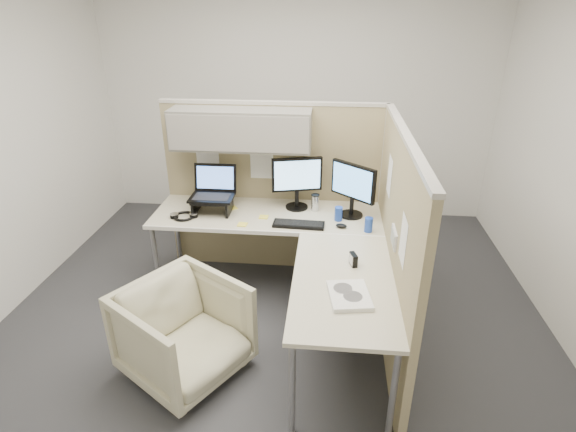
# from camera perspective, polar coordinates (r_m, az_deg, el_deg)

# --- Properties ---
(ground) EXTENTS (4.50, 4.50, 0.00)m
(ground) POSITION_cam_1_polar(r_m,az_deg,el_deg) (3.84, -1.90, -13.12)
(ground) COLOR #2D2D31
(ground) RESTS_ON ground
(partition_back) EXTENTS (2.00, 0.36, 1.63)m
(partition_back) POSITION_cam_1_polar(r_m,az_deg,el_deg) (4.07, -3.68, 6.82)
(partition_back) COLOR tan
(partition_back) RESTS_ON ground
(partition_right) EXTENTS (0.07, 2.03, 1.63)m
(partition_right) POSITION_cam_1_polar(r_m,az_deg,el_deg) (3.34, 13.27, -3.37)
(partition_right) COLOR tan
(partition_right) RESTS_ON ground
(desk) EXTENTS (2.00, 1.98, 0.73)m
(desk) POSITION_cam_1_polar(r_m,az_deg,el_deg) (3.55, 0.21, -3.25)
(desk) COLOR beige
(desk) RESTS_ON ground
(office_chair) EXTENTS (0.97, 0.98, 0.75)m
(office_chair) POSITION_cam_1_polar(r_m,az_deg,el_deg) (3.25, -13.10, -13.68)
(office_chair) COLOR beige
(office_chair) RESTS_ON ground
(monitor_left) EXTENTS (0.44, 0.20, 0.47)m
(monitor_left) POSITION_cam_1_polar(r_m,az_deg,el_deg) (3.92, 1.15, 4.72)
(monitor_left) COLOR black
(monitor_left) RESTS_ON desk
(monitor_right) EXTENTS (0.36, 0.31, 0.47)m
(monitor_right) POSITION_cam_1_polar(r_m,az_deg,el_deg) (3.81, 8.23, 3.79)
(monitor_right) COLOR black
(monitor_right) RESTS_ON desk
(laptop_station) EXTENTS (0.37, 0.32, 0.39)m
(laptop_station) POSITION_cam_1_polar(r_m,az_deg,el_deg) (3.97, -9.51, 2.64)
(laptop_station) COLOR black
(laptop_station) RESTS_ON desk
(keyboard) EXTENTS (0.43, 0.16, 0.02)m
(keyboard) POSITION_cam_1_polar(r_m,az_deg,el_deg) (3.70, 1.37, -1.08)
(keyboard) COLOR black
(keyboard) RESTS_ON desk
(mouse) EXTENTS (0.10, 0.08, 0.03)m
(mouse) POSITION_cam_1_polar(r_m,az_deg,el_deg) (3.69, 6.79, -1.24)
(mouse) COLOR black
(mouse) RESTS_ON desk
(travel_mug) EXTENTS (0.07, 0.07, 0.15)m
(travel_mug) POSITION_cam_1_polar(r_m,az_deg,el_deg) (3.95, 3.47, 1.72)
(travel_mug) COLOR silver
(travel_mug) RESTS_ON desk
(soda_can_green) EXTENTS (0.07, 0.07, 0.12)m
(soda_can_green) POSITION_cam_1_polar(r_m,az_deg,el_deg) (3.64, 10.20, -1.10)
(soda_can_green) COLOR #1E3FA5
(soda_can_green) RESTS_ON desk
(soda_can_silver) EXTENTS (0.07, 0.07, 0.12)m
(soda_can_silver) POSITION_cam_1_polar(r_m,az_deg,el_deg) (3.79, 6.43, 0.28)
(soda_can_silver) COLOR #1E3FA5
(soda_can_silver) RESTS_ON desk
(sticky_note_d) EXTENTS (0.08, 0.08, 0.01)m
(sticky_note_d) POSITION_cam_1_polar(r_m,az_deg,el_deg) (3.85, -3.11, -0.13)
(sticky_note_d) COLOR yellow
(sticky_note_d) RESTS_ON desk
(sticky_note_a) EXTENTS (0.08, 0.08, 0.01)m
(sticky_note_a) POSITION_cam_1_polar(r_m,az_deg,el_deg) (3.73, -5.80, -1.07)
(sticky_note_a) COLOR yellow
(sticky_note_a) RESTS_ON desk
(sticky_note_c) EXTENTS (0.11, 0.11, 0.01)m
(sticky_note_c) POSITION_cam_1_polar(r_m,az_deg,el_deg) (4.04, -7.09, 1.02)
(sticky_note_c) COLOR yellow
(sticky_note_c) RESTS_ON desk
(headphones) EXTENTS (0.23, 0.21, 0.03)m
(headphones) POSITION_cam_1_polar(r_m,az_deg,el_deg) (3.94, -13.07, 0.01)
(headphones) COLOR black
(headphones) RESTS_ON desk
(paper_stack) EXTENTS (0.29, 0.35, 0.03)m
(paper_stack) POSITION_cam_1_polar(r_m,az_deg,el_deg) (2.86, 7.78, -9.95)
(paper_stack) COLOR white
(paper_stack) RESTS_ON desk
(desk_clock) EXTENTS (0.06, 0.09, 0.09)m
(desk_clock) POSITION_cam_1_polar(r_m,az_deg,el_deg) (3.17, 8.28, -5.49)
(desk_clock) COLOR black
(desk_clock) RESTS_ON desk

